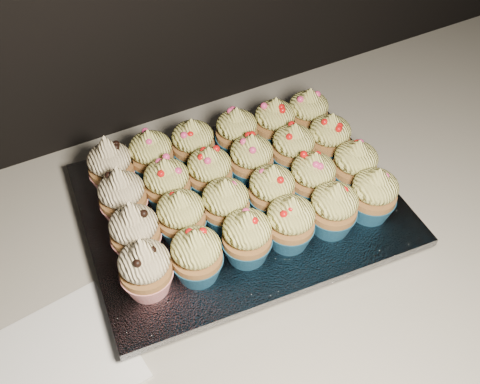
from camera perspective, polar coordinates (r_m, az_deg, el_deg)
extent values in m
cube|color=black|center=(1.16, 1.83, -18.98)|extent=(2.40, 0.60, 0.86)
cube|color=beige|center=(0.77, 2.60, -4.85)|extent=(2.44, 0.64, 0.04)
cube|color=white|center=(0.68, -18.57, -16.68)|extent=(0.17, 0.17, 0.00)
cube|color=black|center=(0.76, 0.00, -2.03)|extent=(0.42, 0.34, 0.02)
cube|color=silver|center=(0.75, 0.00, -1.16)|extent=(0.45, 0.37, 0.01)
cone|color=red|center=(0.65, -9.77, -9.26)|extent=(0.06, 0.06, 0.03)
ellipsoid|color=beige|center=(0.62, -10.21, -7.27)|extent=(0.06, 0.06, 0.04)
cone|color=beige|center=(0.60, -10.55, -5.68)|extent=(0.03, 0.03, 0.03)
cone|color=#1A557C|center=(0.66, -4.52, -7.93)|extent=(0.06, 0.06, 0.03)
ellipsoid|color=#E8E275|center=(0.63, -4.72, -5.90)|extent=(0.06, 0.06, 0.04)
cone|color=#E8E275|center=(0.61, -4.85, -4.57)|extent=(0.03, 0.03, 0.02)
cone|color=#1A557C|center=(0.67, 0.73, -6.01)|extent=(0.06, 0.06, 0.03)
ellipsoid|color=#E8E275|center=(0.64, 0.76, -3.94)|extent=(0.06, 0.06, 0.04)
cone|color=#E8E275|center=(0.62, 0.78, -2.59)|extent=(0.03, 0.03, 0.02)
cone|color=#1A557C|center=(0.69, 5.26, -4.49)|extent=(0.06, 0.06, 0.03)
ellipsoid|color=#E8E275|center=(0.66, 5.48, -2.41)|extent=(0.06, 0.06, 0.04)
cone|color=#E8E275|center=(0.64, 5.62, -1.05)|extent=(0.03, 0.03, 0.02)
cone|color=#1A557C|center=(0.71, 9.70, -3.00)|extent=(0.06, 0.06, 0.03)
ellipsoid|color=#E8E275|center=(0.68, 10.09, -0.91)|extent=(0.06, 0.06, 0.04)
cone|color=#E8E275|center=(0.67, 10.34, 0.43)|extent=(0.03, 0.03, 0.02)
cone|color=#1A557C|center=(0.74, 13.74, -1.47)|extent=(0.06, 0.06, 0.03)
ellipsoid|color=#E8E275|center=(0.71, 14.27, 0.59)|extent=(0.06, 0.06, 0.04)
cone|color=#E8E275|center=(0.70, 14.61, 1.92)|extent=(0.03, 0.03, 0.02)
cone|color=red|center=(0.69, -10.85, -5.46)|extent=(0.06, 0.06, 0.03)
ellipsoid|color=beige|center=(0.66, -11.31, -3.41)|extent=(0.06, 0.06, 0.04)
cone|color=beige|center=(0.64, -11.66, -1.78)|extent=(0.03, 0.03, 0.03)
cone|color=#1A557C|center=(0.70, -6.12, -3.87)|extent=(0.06, 0.06, 0.03)
ellipsoid|color=#E8E275|center=(0.67, -6.38, -1.78)|extent=(0.06, 0.06, 0.04)
cone|color=#E8E275|center=(0.65, -6.54, -0.42)|extent=(0.03, 0.03, 0.02)
cone|color=#1A557C|center=(0.70, -1.49, -2.62)|extent=(0.06, 0.06, 0.03)
ellipsoid|color=#E8E275|center=(0.68, -1.55, -0.50)|extent=(0.06, 0.06, 0.04)
cone|color=#E8E275|center=(0.66, -1.59, 0.87)|extent=(0.03, 0.03, 0.02)
cone|color=#1A557C|center=(0.72, 3.32, -1.14)|extent=(0.06, 0.06, 0.03)
ellipsoid|color=#E8E275|center=(0.69, 3.45, 0.98)|extent=(0.06, 0.06, 0.04)
cone|color=#E8E275|center=(0.68, 3.54, 2.35)|extent=(0.03, 0.03, 0.02)
cone|color=#1A557C|center=(0.74, 7.57, 0.27)|extent=(0.06, 0.06, 0.03)
ellipsoid|color=#E8E275|center=(0.72, 7.86, 2.38)|extent=(0.06, 0.06, 0.04)
cone|color=#E8E275|center=(0.70, 8.05, 3.73)|extent=(0.03, 0.03, 0.02)
cone|color=#1A557C|center=(0.77, 11.86, 1.52)|extent=(0.06, 0.06, 0.03)
ellipsoid|color=#E8E275|center=(0.74, 12.29, 3.59)|extent=(0.06, 0.06, 0.04)
cone|color=#E8E275|center=(0.73, 12.57, 4.92)|extent=(0.03, 0.03, 0.02)
cone|color=red|center=(0.73, -12.11, -1.81)|extent=(0.06, 0.06, 0.03)
ellipsoid|color=beige|center=(0.70, -12.58, 0.27)|extent=(0.06, 0.06, 0.04)
cone|color=beige|center=(0.68, -12.95, 1.90)|extent=(0.03, 0.03, 0.03)
cone|color=#1A557C|center=(0.74, -7.58, -0.42)|extent=(0.06, 0.06, 0.03)
ellipsoid|color=#E8E275|center=(0.71, -7.87, 1.69)|extent=(0.06, 0.06, 0.04)
cone|color=#E8E275|center=(0.69, -8.06, 3.04)|extent=(0.03, 0.03, 0.02)
cone|color=#1A557C|center=(0.75, -3.17, 0.84)|extent=(0.06, 0.06, 0.03)
ellipsoid|color=#E8E275|center=(0.72, -3.29, 2.96)|extent=(0.06, 0.06, 0.04)
cone|color=#E8E275|center=(0.70, -3.36, 4.32)|extent=(0.03, 0.03, 0.02)
cone|color=#1A557C|center=(0.76, 1.20, 2.20)|extent=(0.06, 0.06, 0.03)
ellipsoid|color=#E8E275|center=(0.74, 1.25, 4.32)|extent=(0.06, 0.06, 0.04)
cone|color=#E8E275|center=(0.72, 1.28, 5.68)|extent=(0.03, 0.03, 0.02)
cone|color=#1A557C|center=(0.78, 5.57, 3.36)|extent=(0.06, 0.06, 0.03)
ellipsoid|color=#E8E275|center=(0.76, 5.78, 5.46)|extent=(0.06, 0.06, 0.04)
cone|color=#E8E275|center=(0.74, 5.91, 6.80)|extent=(0.03, 0.03, 0.02)
cone|color=#1A557C|center=(0.81, 9.29, 4.39)|extent=(0.06, 0.06, 0.03)
ellipsoid|color=#E8E275|center=(0.78, 9.62, 6.46)|extent=(0.06, 0.06, 0.04)
cone|color=#E8E275|center=(0.77, 9.82, 7.78)|extent=(0.03, 0.03, 0.02)
cone|color=red|center=(0.77, -13.30, 1.38)|extent=(0.06, 0.06, 0.03)
ellipsoid|color=beige|center=(0.75, -13.79, 3.44)|extent=(0.06, 0.06, 0.04)
cone|color=beige|center=(0.73, -14.17, 5.05)|extent=(0.03, 0.03, 0.03)
cone|color=#1A557C|center=(0.78, -9.23, 2.64)|extent=(0.06, 0.06, 0.03)
ellipsoid|color=#E8E275|center=(0.75, -9.56, 4.73)|extent=(0.06, 0.06, 0.04)
cone|color=#E8E275|center=(0.74, -9.78, 6.06)|extent=(0.03, 0.03, 0.02)
cone|color=#1A557C|center=(0.79, -4.91, 3.85)|extent=(0.06, 0.06, 0.03)
ellipsoid|color=#E8E275|center=(0.76, -5.08, 5.95)|extent=(0.06, 0.06, 0.04)
cone|color=#E8E275|center=(0.75, -5.20, 7.28)|extent=(0.03, 0.03, 0.02)
cone|color=#1A557C|center=(0.81, -0.35, 5.09)|extent=(0.06, 0.06, 0.03)
ellipsoid|color=#E8E275|center=(0.78, -0.36, 7.19)|extent=(0.06, 0.06, 0.04)
cone|color=#E8E275|center=(0.77, -0.37, 8.52)|extent=(0.03, 0.03, 0.02)
cone|color=#1A557C|center=(0.82, 3.63, 6.14)|extent=(0.06, 0.06, 0.03)
ellipsoid|color=#E8E275|center=(0.80, 3.76, 8.21)|extent=(0.06, 0.06, 0.04)
cone|color=#E8E275|center=(0.79, 3.84, 9.53)|extent=(0.03, 0.03, 0.02)
cone|color=#1A557C|center=(0.85, 7.10, 7.09)|extent=(0.06, 0.06, 0.03)
ellipsoid|color=#E8E275|center=(0.82, 7.34, 9.13)|extent=(0.06, 0.06, 0.04)
cone|color=#E8E275|center=(0.81, 7.50, 10.43)|extent=(0.03, 0.03, 0.02)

